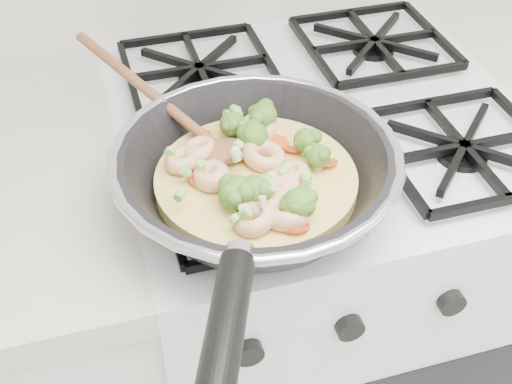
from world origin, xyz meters
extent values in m
cube|color=white|center=(0.00, 1.70, 0.45)|extent=(0.60, 0.60, 0.90)
cube|color=black|center=(0.00, 1.70, 0.91)|extent=(0.56, 0.56, 0.02)
torus|color=silver|center=(-0.15, 1.53, 0.99)|extent=(0.35, 0.35, 0.01)
cylinder|color=black|center=(-0.25, 1.28, 0.99)|extent=(0.11, 0.19, 0.04)
cylinder|color=#E9CD65|center=(-0.15, 1.53, 0.95)|extent=(0.25, 0.25, 0.02)
ellipsoid|color=brown|center=(-0.18, 1.57, 0.97)|extent=(0.07, 0.08, 0.02)
cylinder|color=brown|center=(-0.25, 1.70, 0.99)|extent=(0.15, 0.24, 0.07)
torus|color=#E6B288|center=(-0.18, 1.44, 0.97)|extent=(0.08, 0.08, 0.03)
torus|color=#E6B288|center=(-0.14, 1.55, 0.97)|extent=(0.08, 0.08, 0.02)
torus|color=#E6B288|center=(-0.16, 1.47, 0.97)|extent=(0.08, 0.08, 0.03)
torus|color=#E6B288|center=(-0.21, 1.58, 0.97)|extent=(0.07, 0.07, 0.03)
torus|color=#E6B288|center=(-0.13, 1.49, 0.97)|extent=(0.08, 0.08, 0.02)
torus|color=#E6B288|center=(-0.13, 1.61, 0.97)|extent=(0.08, 0.08, 0.03)
torus|color=#E6B288|center=(-0.14, 1.48, 0.97)|extent=(0.07, 0.07, 0.02)
torus|color=#E6B288|center=(-0.21, 1.53, 0.97)|extent=(0.06, 0.06, 0.03)
torus|color=#E6B288|center=(-0.23, 1.57, 0.97)|extent=(0.07, 0.07, 0.02)
torus|color=#E6B288|center=(-0.12, 1.50, 0.97)|extent=(0.07, 0.08, 0.03)
torus|color=#E6B288|center=(-0.14, 1.44, 0.97)|extent=(0.06, 0.06, 0.03)
ellipsoid|color=#517D29|center=(-0.12, 1.61, 0.98)|extent=(0.05, 0.05, 0.04)
ellipsoid|color=#517D29|center=(-0.08, 1.52, 0.98)|extent=(0.04, 0.04, 0.03)
ellipsoid|color=#517D29|center=(-0.08, 1.55, 0.98)|extent=(0.04, 0.04, 0.03)
ellipsoid|color=#517D29|center=(-0.13, 1.44, 0.98)|extent=(0.05, 0.05, 0.04)
ellipsoid|color=#517D29|center=(-0.17, 1.48, 0.98)|extent=(0.05, 0.05, 0.03)
ellipsoid|color=#517D29|center=(-0.19, 1.48, 0.98)|extent=(0.05, 0.05, 0.04)
ellipsoid|color=#517D29|center=(-0.14, 1.58, 0.98)|extent=(0.05, 0.05, 0.04)
ellipsoid|color=#517D29|center=(-0.12, 1.45, 0.98)|extent=(0.04, 0.04, 0.03)
ellipsoid|color=#517D29|center=(-0.16, 1.61, 0.98)|extent=(0.04, 0.04, 0.03)
ellipsoid|color=#517D29|center=(-0.19, 1.48, 0.98)|extent=(0.04, 0.04, 0.03)
cylinder|color=#D74F1B|center=(-0.09, 1.56, 0.96)|extent=(0.03, 0.03, 0.01)
cylinder|color=#D74F1B|center=(-0.19, 1.62, 0.96)|extent=(0.03, 0.03, 0.01)
cylinder|color=#D74F1B|center=(-0.13, 1.46, 0.96)|extent=(0.04, 0.04, 0.01)
cylinder|color=#D74F1B|center=(-0.22, 1.53, 0.96)|extent=(0.04, 0.04, 0.00)
cylinder|color=#D74F1B|center=(-0.14, 1.43, 0.96)|extent=(0.04, 0.04, 0.01)
cylinder|color=#D74F1B|center=(-0.11, 1.47, 0.96)|extent=(0.04, 0.04, 0.01)
cylinder|color=#D74F1B|center=(-0.18, 1.59, 0.96)|extent=(0.03, 0.03, 0.01)
cylinder|color=#D74F1B|center=(-0.11, 1.57, 0.96)|extent=(0.04, 0.04, 0.01)
cylinder|color=#D74F1B|center=(-0.06, 1.52, 0.96)|extent=(0.04, 0.04, 0.01)
cylinder|color=#D74F1B|center=(-0.06, 1.58, 0.96)|extent=(0.04, 0.04, 0.01)
cylinder|color=#83C74F|center=(-0.15, 1.63, 0.99)|extent=(0.01, 0.01, 0.01)
cylinder|color=#BBCE91|center=(-0.16, 1.56, 0.99)|extent=(0.01, 0.01, 0.01)
cylinder|color=#BBCE91|center=(-0.19, 1.44, 0.99)|extent=(0.01, 0.01, 0.01)
cylinder|color=#83C74F|center=(-0.16, 1.63, 0.98)|extent=(0.01, 0.01, 0.01)
cylinder|color=#BBCE91|center=(-0.17, 1.45, 0.98)|extent=(0.01, 0.01, 0.01)
cylinder|color=#83C74F|center=(-0.25, 1.49, 0.98)|extent=(0.01, 0.01, 0.01)
cylinder|color=#83C74F|center=(-0.11, 1.47, 0.99)|extent=(0.01, 0.01, 0.01)
cylinder|color=#83C74F|center=(-0.15, 1.59, 0.98)|extent=(0.01, 0.01, 0.01)
cylinder|color=#83C74F|center=(-0.18, 1.48, 0.99)|extent=(0.01, 0.01, 0.01)
cylinder|color=#BBCE91|center=(-0.14, 1.50, 0.98)|extent=(0.01, 0.01, 0.01)
cylinder|color=#83C74F|center=(-0.19, 1.44, 0.98)|extent=(0.01, 0.01, 0.01)
cylinder|color=#83C74F|center=(-0.15, 1.49, 0.98)|extent=(0.01, 0.01, 0.01)
cylinder|color=#BBCE91|center=(-0.17, 1.54, 0.98)|extent=(0.01, 0.01, 0.01)
cylinder|color=#83C74F|center=(-0.23, 1.53, 0.98)|extent=(0.01, 0.01, 0.01)
cylinder|color=#83C74F|center=(-0.15, 1.62, 0.99)|extent=(0.01, 0.01, 0.01)
cylinder|color=#83C74F|center=(-0.12, 1.61, 0.98)|extent=(0.01, 0.01, 0.01)
cylinder|color=#83C74F|center=(-0.20, 1.44, 0.98)|extent=(0.01, 0.01, 0.01)
cylinder|color=#83C74F|center=(-0.22, 1.54, 0.98)|extent=(0.01, 0.01, 0.01)
cylinder|color=#83C74F|center=(-0.12, 1.50, 0.98)|extent=(0.01, 0.01, 0.01)
cylinder|color=#83C74F|center=(-0.15, 1.47, 0.99)|extent=(0.01, 0.01, 0.01)
cylinder|color=#83C74F|center=(-0.25, 1.57, 0.98)|extent=(0.01, 0.01, 0.01)
cylinder|color=#BBCE91|center=(-0.09, 1.55, 0.98)|extent=(0.01, 0.01, 0.01)
cylinder|color=#83C74F|center=(-0.18, 1.53, 0.99)|extent=(0.01, 0.01, 0.01)
cylinder|color=#83C74F|center=(-0.11, 1.48, 0.98)|extent=(0.01, 0.01, 0.01)
camera|label=1|loc=(-0.33, 0.93, 1.48)|focal=47.79mm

